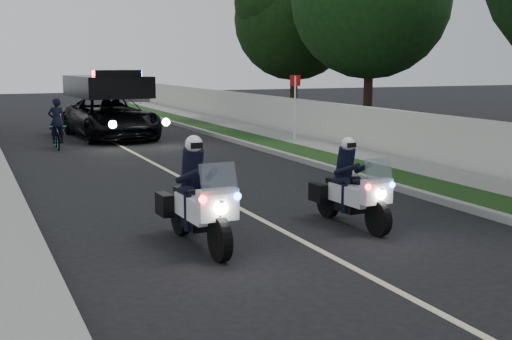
# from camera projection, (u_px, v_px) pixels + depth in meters

# --- Properties ---
(ground) EXTENTS (120.00, 120.00, 0.00)m
(ground) POSITION_uv_depth(u_px,v_px,m) (425.00, 306.00, 8.34)
(ground) COLOR black
(ground) RESTS_ON ground
(curb_right) EXTENTS (0.20, 60.00, 0.15)m
(curb_right) POSITION_uv_depth(u_px,v_px,m) (323.00, 166.00, 19.00)
(curb_right) COLOR gray
(curb_right) RESTS_ON ground
(grass_verge) EXTENTS (1.20, 60.00, 0.16)m
(grass_verge) POSITION_uv_depth(u_px,v_px,m) (344.00, 164.00, 19.27)
(grass_verge) COLOR #193814
(grass_verge) RESTS_ON ground
(sidewalk_right) EXTENTS (1.40, 60.00, 0.16)m
(sidewalk_right) POSITION_uv_depth(u_px,v_px,m) (383.00, 162.00, 19.78)
(sidewalk_right) COLOR gray
(sidewalk_right) RESTS_ON ground
(property_wall) EXTENTS (0.22, 60.00, 1.50)m
(property_wall) POSITION_uv_depth(u_px,v_px,m) (412.00, 137.00, 20.07)
(property_wall) COLOR beige
(property_wall) RESTS_ON ground
(curb_left) EXTENTS (0.20, 60.00, 0.15)m
(curb_left) POSITION_uv_depth(u_px,v_px,m) (13.00, 187.00, 15.78)
(curb_left) COLOR gray
(curb_left) RESTS_ON ground
(lane_marking) EXTENTS (0.12, 50.00, 0.01)m
(lane_marking) POSITION_uv_depth(u_px,v_px,m) (182.00, 178.00, 17.40)
(lane_marking) COLOR #BFB78C
(lane_marking) RESTS_ON ground
(police_moto_left) EXTENTS (0.83, 2.16, 1.81)m
(police_moto_left) POSITION_uv_depth(u_px,v_px,m) (199.00, 247.00, 11.01)
(police_moto_left) COLOR silver
(police_moto_left) RESTS_ON ground
(police_moto_right) EXTENTS (0.79, 1.95, 1.63)m
(police_moto_right) POSITION_uv_depth(u_px,v_px,m) (351.00, 226.00, 12.39)
(police_moto_right) COLOR silver
(police_moto_right) RESTS_ON ground
(police_suv) EXTENTS (3.10, 6.01, 2.84)m
(police_suv) POSITION_uv_depth(u_px,v_px,m) (111.00, 138.00, 26.49)
(police_suv) COLOR black
(police_suv) RESTS_ON ground
(bicycle) EXTENTS (0.64, 1.62, 0.83)m
(bicycle) POSITION_uv_depth(u_px,v_px,m) (58.00, 149.00, 23.25)
(bicycle) COLOR black
(bicycle) RESTS_ON ground
(cyclist) EXTENTS (0.57, 0.39, 1.54)m
(cyclist) POSITION_uv_depth(u_px,v_px,m) (58.00, 149.00, 23.25)
(cyclist) COLOR black
(cyclist) RESTS_ON ground
(sign_post) EXTENTS (0.48, 0.48, 2.56)m
(sign_post) POSITION_uv_depth(u_px,v_px,m) (295.00, 143.00, 24.77)
(sign_post) COLOR #A00B1F
(sign_post) RESTS_ON ground
(tree_right_d) EXTENTS (7.56, 7.56, 10.50)m
(tree_right_d) POSITION_uv_depth(u_px,v_px,m) (367.00, 136.00, 27.34)
(tree_right_d) COLOR #173E14
(tree_right_d) RESTS_ON ground
(tree_right_e) EXTENTS (6.80, 6.80, 9.55)m
(tree_right_e) POSITION_uv_depth(u_px,v_px,m) (293.00, 123.00, 32.96)
(tree_right_e) COLOR #153210
(tree_right_e) RESTS_ON ground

